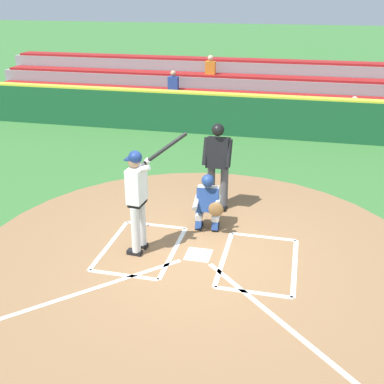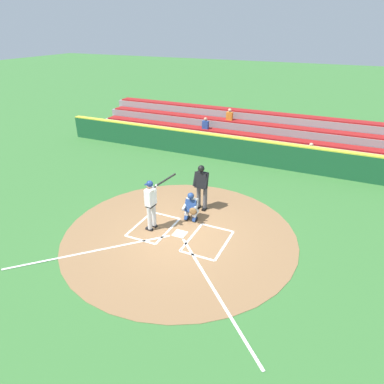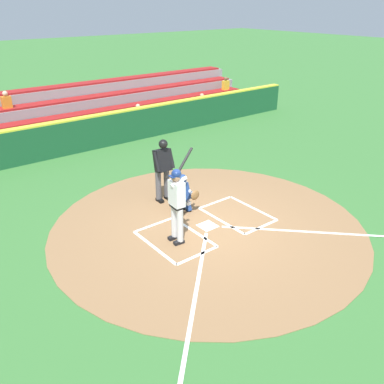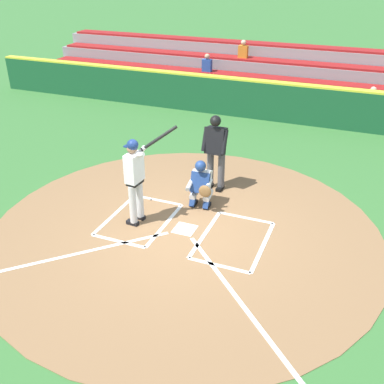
# 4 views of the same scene
# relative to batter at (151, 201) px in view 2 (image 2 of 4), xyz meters

# --- Properties ---
(ground_plane) EXTENTS (120.00, 120.00, 0.00)m
(ground_plane) POSITION_rel_batter_xyz_m (-1.03, -0.10, -1.10)
(ground_plane) COLOR #387033
(dirt_circle) EXTENTS (8.00, 8.00, 0.01)m
(dirt_circle) POSITION_rel_batter_xyz_m (-1.03, -0.10, -1.09)
(dirt_circle) COLOR olive
(dirt_circle) RESTS_ON ground
(home_plate_and_chalk) EXTENTS (7.93, 4.91, 0.01)m
(home_plate_and_chalk) POSITION_rel_batter_xyz_m (-1.03, 0.78, -1.08)
(home_plate_and_chalk) COLOR white
(home_plate_and_chalk) RESTS_ON dirt_circle
(batter) EXTENTS (0.97, 0.66, 2.13)m
(batter) POSITION_rel_batter_xyz_m (0.00, 0.00, 0.00)
(batter) COLOR silver
(batter) RESTS_ON ground
(catcher) EXTENTS (0.60, 0.60, 1.13)m
(catcher) POSITION_rel_batter_xyz_m (-1.00, -1.11, -0.51)
(catcher) COLOR black
(catcher) RESTS_ON ground
(plate_umpire) EXTENTS (0.59, 0.42, 1.86)m
(plate_umpire) POSITION_rel_batter_xyz_m (-1.00, -2.04, -0.02)
(plate_umpire) COLOR #4C4C51
(plate_umpire) RESTS_ON ground
(baseball) EXTENTS (0.07, 0.07, 0.07)m
(baseball) POSITION_rel_batter_xyz_m (0.20, -0.94, -1.06)
(baseball) COLOR white
(baseball) RESTS_ON ground
(backstop_wall) EXTENTS (22.00, 0.36, 1.31)m
(backstop_wall) POSITION_rel_batter_xyz_m (-1.03, -7.60, -0.45)
(backstop_wall) COLOR #19512D
(backstop_wall) RESTS_ON ground
(bleacher_stand) EXTENTS (20.00, 3.40, 2.10)m
(bleacher_stand) POSITION_rel_batter_xyz_m (-1.04, -10.29, -0.40)
(bleacher_stand) COLOR gray
(bleacher_stand) RESTS_ON ground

